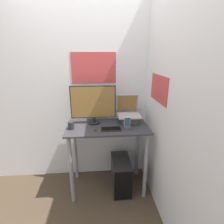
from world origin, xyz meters
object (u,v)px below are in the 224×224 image
Objects in this scene: laptop at (129,116)px; computer_tower at (121,174)px; monitor at (93,104)px; mouse at (96,130)px; keyboard at (111,129)px; cell_phone at (127,125)px.

laptop is 0.80m from computer_tower.
monitor is 10.36× the size of mouse.
mouse is (-0.18, -0.01, 0.00)m from keyboard.
laptop is 0.61× the size of monitor.
cell_phone is (0.20, 0.02, 0.03)m from keyboard.
laptop is at bearing 55.81° from computer_tower.
monitor is 0.39m from keyboard.
monitor is 2.32× the size of keyboard.
cell_phone is (-0.05, -0.21, -0.05)m from laptop.
keyboard is 0.71m from computer_tower.
mouse is (0.02, -0.24, -0.24)m from monitor.
laptop reaches higher than keyboard.
laptop is at bearing 29.70° from mouse.
laptop is 0.50m from mouse.
cell_phone is (0.40, -0.20, -0.21)m from monitor.
laptop is 0.48m from monitor.
laptop reaches higher than computer_tower.
computer_tower is at bearing 26.51° from keyboard.
laptop reaches higher than cell_phone.
monitor reaches higher than laptop.
laptop is 0.22m from cell_phone.
laptop is 0.73× the size of computer_tower.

